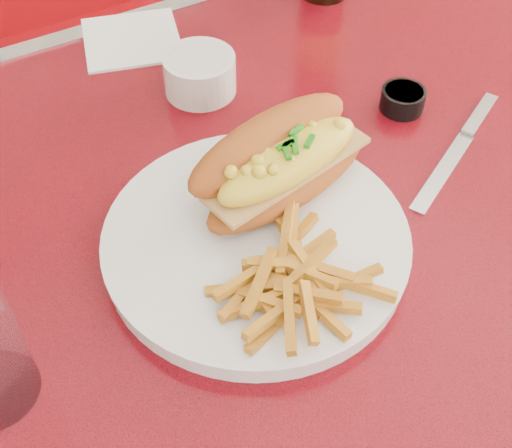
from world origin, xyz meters
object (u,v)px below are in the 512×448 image
fork (320,220)px  knife (463,140)px  booth_bench_far (93,118)px  mac_hoagie (281,161)px  sauce_cup_right (403,99)px  gravy_ramekin (200,73)px  diner_table (282,277)px  dinner_plate (256,242)px

fork → knife: (0.23, 0.04, -0.02)m
booth_bench_far → mac_hoagie: (-0.02, -0.83, 0.54)m
mac_hoagie → booth_bench_far: bearing=77.4°
mac_hoagie → knife: bearing=-17.1°
mac_hoagie → sauce_cup_right: bearing=5.0°
booth_bench_far → knife: bearing=-75.5°
gravy_ramekin → fork: bearing=-90.6°
mac_hoagie → fork: size_ratio=1.55×
fork → knife: bearing=-89.6°
mac_hoagie → gravy_ramekin: mac_hoagie is taller
diner_table → mac_hoagie: 0.22m
dinner_plate → mac_hoagie: size_ratio=1.55×
booth_bench_far → fork: bearing=-90.4°
dinner_plate → sauce_cup_right: (0.27, 0.11, 0.00)m
diner_table → gravy_ramekin: (-0.00, 0.20, 0.19)m
gravy_ramekin → knife: bearing=-47.3°
diner_table → knife: (0.22, -0.04, 0.16)m
knife → fork: bearing=161.3°
diner_table → sauce_cup_right: size_ratio=21.20×
dinner_plate → mac_hoagie: 0.09m
diner_table → fork: bearing=-94.1°
diner_table → gravy_ramekin: 0.28m
booth_bench_far → mac_hoagie: bearing=-91.2°
fork → gravy_ramekin: bearing=-9.3°
diner_table → dinner_plate: dinner_plate is taller
fork → knife: fork is taller
mac_hoagie → sauce_cup_right: size_ratio=3.87×
fork → sauce_cup_right: size_ratio=2.50×
fork → gravy_ramekin: 0.28m
diner_table → mac_hoagie: mac_hoagie is taller
booth_bench_far → knife: booth_bench_far is taller
sauce_cup_right → dinner_plate: bearing=-158.0°
dinner_plate → diner_table: bearing=40.3°
dinner_plate → mac_hoagie: mac_hoagie is taller
dinner_plate → mac_hoagie: bearing=39.5°
diner_table → booth_bench_far: (0.00, 0.81, -0.32)m
mac_hoagie → dinner_plate: bearing=-151.9°
diner_table → knife: 0.28m
dinner_plate → fork: (0.07, -0.01, 0.01)m
fork → dinner_plate: bearing=69.6°
gravy_ramekin → knife: 0.33m
dinner_plate → fork: size_ratio=2.40×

